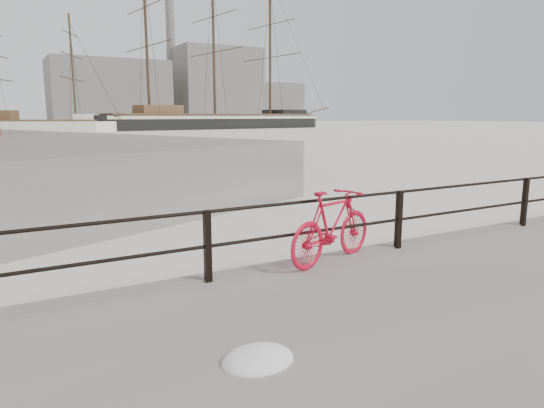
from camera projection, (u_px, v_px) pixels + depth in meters
name	position (u px, v px, depth m)	size (l,w,h in m)	color
ground	(514.00, 240.00, 10.26)	(400.00, 400.00, 0.00)	white
guardrail	(525.00, 202.00, 9.98)	(28.00, 0.10, 1.00)	black
bicycle	(332.00, 226.00, 7.46)	(1.90, 0.28, 1.15)	red
barque_black	(215.00, 129.00, 98.31)	(61.55, 20.14, 34.72)	black
schooner_mid	(39.00, 132.00, 80.66)	(27.14, 11.48, 19.68)	silver
industrial_west	(109.00, 93.00, 138.15)	(32.00, 18.00, 18.00)	gray
industrial_mid	(216.00, 87.00, 158.88)	(26.00, 20.00, 24.00)	gray
industrial_east	(269.00, 103.00, 175.21)	(20.00, 16.00, 14.00)	gray
smokestack	(171.00, 54.00, 155.05)	(2.80, 2.80, 44.00)	gray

